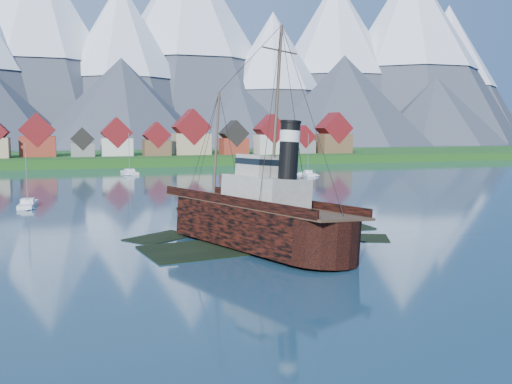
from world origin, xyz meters
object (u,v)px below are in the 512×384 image
object	(u,v)px
tugboat_wreck	(249,216)
sailboat_d	(308,174)
sailboat_a	(28,205)
sailboat_e	(130,173)

from	to	relation	value
tugboat_wreck	sailboat_d	distance (m)	95.17
sailboat_a	sailboat_e	bearing A→B (deg)	73.79
sailboat_a	sailboat_e	world-z (taller)	sailboat_e
sailboat_a	sailboat_d	xyz separation A→B (m)	(69.26, 43.78, 0.03)
tugboat_wreck	sailboat_a	world-z (taller)	tugboat_wreck
sailboat_e	tugboat_wreck	bearing A→B (deg)	-97.70
tugboat_wreck	sailboat_d	size ratio (longest dim) A/B	2.60
sailboat_d	sailboat_e	bearing A→B (deg)	167.66
tugboat_wreck	sailboat_e	size ratio (longest dim) A/B	2.57
tugboat_wreck	sailboat_a	xyz separation A→B (m)	(-25.41, 40.64, -2.86)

